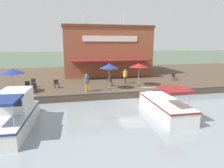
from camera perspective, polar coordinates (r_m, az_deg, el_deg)
The scene contains 18 objects.
ground_plane at distance 18.53m, azimuth 6.19°, elevation -4.31°, with size 220.00×220.00×0.00m, color #4C5B47.
quay_deck at distance 28.85m, azimuth -0.75°, elevation 2.12°, with size 22.00×56.00×0.60m, color #4C3D2D.
quay_edge_fender at distance 18.45m, azimuth 6.13°, elevation -2.28°, with size 0.20×50.40×0.10m, color #2D2D33.
waterfront_restaurant at distance 30.57m, azimuth -2.19°, elevation 9.59°, with size 10.91×12.12×8.94m.
patio_umbrella_back_row at distance 19.30m, azimuth -0.83°, elevation 5.14°, with size 1.82×1.82×2.55m.
patio_umbrella_mid_patio_right at distance 21.14m, azimuth 7.66°, elevation 5.29°, with size 1.94×1.94×2.40m.
patio_umbrella_mid_patio_left at distance 19.91m, azimuth -26.68°, elevation 3.29°, with size 2.11×2.11×2.27m.
cafe_chair_under_first_umbrella at distance 22.17m, azimuth -21.54°, elevation 0.44°, with size 0.49×0.49×0.85m.
cafe_chair_mid_patio at distance 25.43m, azimuth 17.34°, elevation 2.07°, with size 0.49×0.49×0.85m.
cafe_chair_facing_river at distance 21.12m, azimuth -0.51°, elevation 0.74°, with size 0.50×0.50×0.85m.
cafe_chair_back_row_seat at distance 19.67m, azimuth -21.35°, elevation -0.88°, with size 0.53×0.53×0.85m.
cafe_chair_beside_entrance at distance 20.92m, azimuth -23.01°, elevation -0.30°, with size 0.50×0.50×0.85m.
cafe_chair_far_corner_seat at distance 20.91m, azimuth -15.61°, elevation 0.20°, with size 0.55×0.55×0.85m.
person_mid_patio at distance 22.22m, azimuth 3.80°, elevation 2.66°, with size 0.46×0.46×1.63m.
person_at_quay_edge at distance 18.63m, azimuth -7.28°, elevation 0.99°, with size 0.48×0.48×1.68m.
motorboat_nearest_quay at distance 13.61m, azimuth -25.99°, elevation -7.50°, with size 6.37×2.41×2.23m.
motorboat_distant_upstream at distance 15.09m, azimuth 13.93°, elevation -5.60°, with size 6.31×2.07×2.19m.
tree_behind_restaurant at distance 33.30m, azimuth -8.18°, elevation 12.72°, with size 4.85×4.62×7.62m.
Camera 1 is at (16.87, -5.76, 5.06)m, focal length 32.00 mm.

